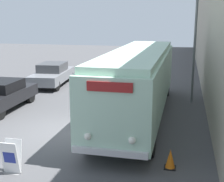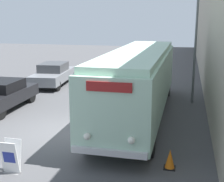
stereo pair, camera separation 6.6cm
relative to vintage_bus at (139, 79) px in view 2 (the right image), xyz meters
name	(u,v)px [view 2 (the right image)]	position (x,y,z in m)	size (l,w,h in m)	color
ground_plane	(65,131)	(-2.59, -2.68, -1.78)	(80.00, 80.00, 0.00)	#4C4C4F
building_wall_right	(209,22)	(3.29, 7.32, 2.45)	(0.30, 60.00, 8.47)	#B2A893
vintage_bus	(139,79)	(0.00, 0.00, 0.00)	(2.41, 11.44, 3.10)	black
sign_board	(11,157)	(-2.82, -6.34, -1.29)	(0.54, 0.38, 1.01)	gray
streetlamp	(197,27)	(2.46, 3.05, 2.26)	(0.36, 0.36, 6.21)	#595E60
parked_car_near	(2,95)	(-6.88, -0.42, -1.04)	(2.00, 4.47, 1.44)	black
parked_car_mid	(53,74)	(-6.77, 5.57, -1.01)	(2.36, 4.96, 1.51)	black
traffic_cone	(170,159)	(1.73, -4.96, -1.48)	(0.36, 0.36, 0.62)	black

